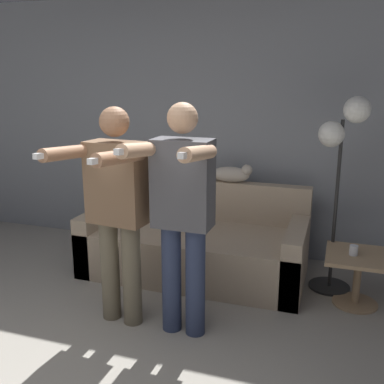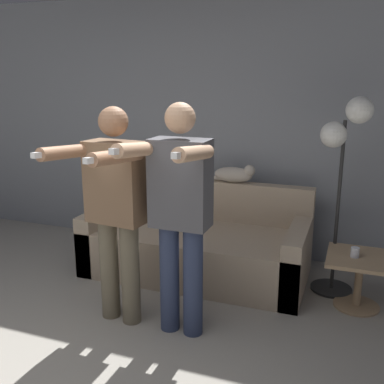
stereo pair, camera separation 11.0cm
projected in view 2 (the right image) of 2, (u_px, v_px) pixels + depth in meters
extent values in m
cube|color=gray|center=(186.00, 126.00, 4.70)|extent=(10.00, 0.05, 2.60)
cube|color=tan|center=(196.00, 252.00, 4.20)|extent=(2.02, 0.95, 0.43)
cube|color=tan|center=(210.00, 199.00, 4.46)|extent=(2.02, 0.14, 0.39)
cube|color=tan|center=(109.00, 233.00, 4.49)|extent=(0.16, 0.95, 0.57)
cube|color=tan|center=(297.00, 258.00, 3.87)|extent=(0.16, 0.95, 0.57)
cylinder|color=#6B604C|center=(109.00, 269.00, 3.41)|extent=(0.14, 0.14, 0.78)
cylinder|color=#6B604C|center=(130.00, 273.00, 3.32)|extent=(0.14, 0.14, 0.78)
cube|color=brown|center=(116.00, 182.00, 3.19)|extent=(0.45, 0.26, 0.59)
sphere|color=#9E7051|center=(113.00, 122.00, 3.08)|extent=(0.21, 0.21, 0.21)
cylinder|color=#9E7051|center=(68.00, 152.00, 3.00)|extent=(0.14, 0.51, 0.13)
cube|color=white|center=(40.00, 155.00, 2.78)|extent=(0.05, 0.13, 0.04)
cylinder|color=#9E7051|center=(117.00, 157.00, 2.83)|extent=(0.14, 0.51, 0.13)
cube|color=white|center=(92.00, 160.00, 2.61)|extent=(0.05, 0.13, 0.04)
cylinder|color=#2D3856|center=(170.00, 278.00, 3.23)|extent=(0.14, 0.14, 0.80)
cylinder|color=#2D3856|center=(193.00, 282.00, 3.16)|extent=(0.14, 0.14, 0.80)
cube|color=#4C4C51|center=(181.00, 184.00, 3.02)|extent=(0.40, 0.22, 0.60)
sphere|color=tan|center=(180.00, 118.00, 2.91)|extent=(0.21, 0.21, 0.21)
cylinder|color=tan|center=(137.00, 150.00, 2.79)|extent=(0.09, 0.51, 0.15)
cube|color=white|center=(117.00, 151.00, 2.56)|extent=(0.04, 0.12, 0.05)
cylinder|color=tan|center=(194.00, 153.00, 2.66)|extent=(0.09, 0.51, 0.15)
cube|color=white|center=(178.00, 155.00, 2.43)|extent=(0.04, 0.12, 0.05)
ellipsoid|color=#B7AD9E|center=(233.00, 175.00, 4.32)|extent=(0.37, 0.14, 0.15)
sphere|color=#B7AD9E|center=(250.00, 171.00, 4.25)|extent=(0.11, 0.11, 0.11)
ellipsoid|color=#B7AD9E|center=(214.00, 178.00, 4.42)|extent=(0.21, 0.04, 0.04)
cone|color=#B7AD9E|center=(247.00, 167.00, 4.23)|extent=(0.03, 0.03, 0.03)
cone|color=#B7AD9E|center=(248.00, 166.00, 4.27)|extent=(0.03, 0.03, 0.03)
cylinder|color=black|center=(331.00, 288.00, 3.92)|extent=(0.35, 0.35, 0.02)
cylinder|color=black|center=(338.00, 209.00, 3.74)|extent=(0.03, 0.03, 1.47)
sphere|color=white|center=(360.00, 110.00, 3.50)|extent=(0.21, 0.21, 0.21)
sphere|color=white|center=(334.00, 135.00, 3.61)|extent=(0.21, 0.21, 0.21)
cylinder|color=#A38460|center=(356.00, 305.00, 3.63)|extent=(0.36, 0.36, 0.02)
cylinder|color=#A38460|center=(358.00, 284.00, 3.59)|extent=(0.06, 0.06, 0.40)
cube|color=#A38460|center=(361.00, 259.00, 3.53)|extent=(0.51, 0.51, 0.03)
cylinder|color=silver|center=(355.00, 252.00, 3.51)|extent=(0.07, 0.07, 0.08)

